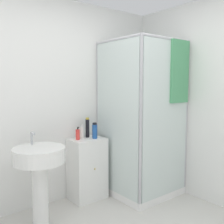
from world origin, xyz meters
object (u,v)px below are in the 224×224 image
soap_dispenser (78,134)px  shampoo_bottle_blue (95,131)px  lotion_bottle_white (82,132)px  sink (39,168)px  shampoo_bottle_tall_black (87,128)px

soap_dispenser → shampoo_bottle_blue: bearing=-19.9°
soap_dispenser → lotion_bottle_white: size_ratio=0.91×
lotion_bottle_white → soap_dispenser: bearing=-154.9°
sink → soap_dispenser: bearing=26.0°
sink → soap_dispenser: (0.63, 0.31, 0.22)m
lotion_bottle_white → shampoo_bottle_tall_black: bearing=6.3°
shampoo_bottle_tall_black → shampoo_bottle_blue: bearing=-76.7°
shampoo_bottle_tall_black → lotion_bottle_white: shampoo_bottle_tall_black is taller
sink → soap_dispenser: size_ratio=6.07×
shampoo_bottle_blue → sink: bearing=-164.3°
shampoo_bottle_tall_black → lotion_bottle_white: size_ratio=1.47×
sink → soap_dispenser: sink is taller
lotion_bottle_white → shampoo_bottle_blue: bearing=-43.9°
sink → shampoo_bottle_tall_black: bearing=24.0°
sink → lotion_bottle_white: size_ratio=5.55×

